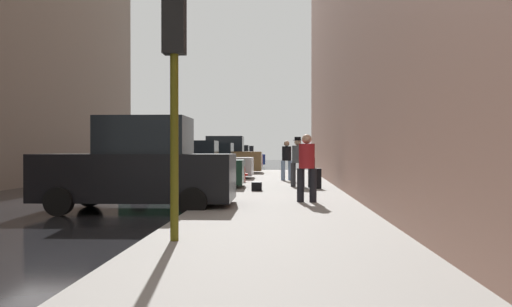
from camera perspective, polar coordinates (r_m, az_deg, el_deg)
The scene contains 15 objects.
ground_plane at distance 14.18m, azimuth -22.44°, elevation -5.55°, with size 120.00×120.00×0.00m, color black.
sidewalk at distance 12.82m, azimuth 2.71°, elevation -5.81°, with size 4.00×40.00×0.15m, color gray.
parked_black_suv at distance 12.22m, azimuth -13.24°, elevation -1.62°, with size 4.62×2.09×2.25m.
parked_dark_green_sedan at distance 17.88m, azimuth -8.04°, elevation -1.56°, with size 4.25×2.15×1.79m.
parked_silver_sedan at distance 23.48m, azimuth -5.40°, elevation -1.09°, with size 4.21×2.07×1.79m.
parked_bronze_suv at distance 28.87m, azimuth -3.83°, elevation -0.44°, with size 4.62×2.09×2.25m.
parked_red_hatchback at distance 35.13m, azimuth -2.62°, elevation -0.58°, with size 4.22×2.10×1.79m.
parked_blue_sedan at distance 41.19m, azimuth -1.80°, elevation -0.44°, with size 4.27×2.19×1.79m.
fire_hydrant at distance 20.54m, azimuth -1.54°, elevation -2.28°, with size 0.42×0.22×0.70m.
traffic_light at distance 7.42m, azimuth -9.32°, elevation 10.44°, with size 0.32×0.32×3.60m.
pedestrian_with_beanie at distance 17.85m, azimuth 4.79°, elevation -0.64°, with size 0.52×0.44×1.78m.
pedestrian_in_jeans at distance 21.62m, azimuth 3.52°, elevation -0.54°, with size 0.53×0.47×1.71m.
pedestrian_in_red_jacket at distance 12.61m, azimuth 5.82°, elevation -1.23°, with size 0.53×0.49×1.71m.
rolling_suitcase at distance 17.24m, azimuth 6.72°, elevation -2.83°, with size 0.43×0.60×1.04m.
duffel_bag at distance 16.12m, azimuth 0.09°, elevation -3.76°, with size 0.32×0.44×0.28m.
Camera 1 is at (6.05, -12.74, 1.47)m, focal length 35.00 mm.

